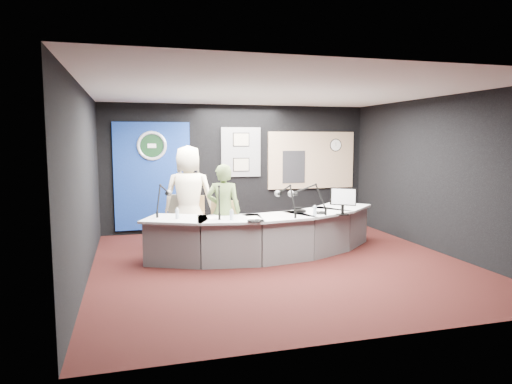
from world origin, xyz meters
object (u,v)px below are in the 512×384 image
object	(u,v)px
armchair_right	(224,229)
person_woman	(224,211)
person_man	(189,196)
armchair_left	(189,219)
broadcast_desk	(268,234)

from	to	relation	value
armchair_right	person_woman	bearing A→B (deg)	-163.84
armchair_right	person_man	world-z (taller)	person_man
armchair_left	armchair_right	size ratio (longest dim) A/B	1.06
armchair_left	person_man	xyz separation A→B (m)	(0.00, 0.00, 0.44)
person_man	person_woman	world-z (taller)	person_man
armchair_right	person_woman	world-z (taller)	person_woman
broadcast_desk	armchair_left	world-z (taller)	armchair_left
armchair_left	person_man	size ratio (longest dim) A/B	0.55
broadcast_desk	armchair_left	size ratio (longest dim) A/B	4.28
broadcast_desk	armchair_right	xyz separation A→B (m)	(-0.78, 0.08, 0.12)
armchair_left	armchair_right	world-z (taller)	armchair_left
broadcast_desk	person_woman	xyz separation A→B (m)	(-0.78, 0.08, 0.44)
armchair_right	person_woman	xyz separation A→B (m)	(-0.00, 0.00, 0.32)
broadcast_desk	armchair_right	size ratio (longest dim) A/B	4.56
armchair_right	person_man	xyz separation A→B (m)	(-0.48, 0.95, 0.47)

